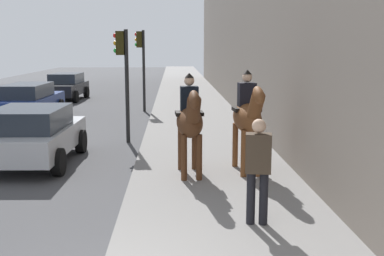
# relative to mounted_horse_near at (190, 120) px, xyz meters

# --- Properties ---
(mounted_horse_near) EXTENTS (2.15, 0.65, 2.24)m
(mounted_horse_near) POSITION_rel_mounted_horse_near_xyz_m (0.00, 0.00, 0.00)
(mounted_horse_near) COLOR #4C2B16
(mounted_horse_near) RESTS_ON sidewalk_slab
(mounted_horse_far) EXTENTS (2.15, 0.67, 2.29)m
(mounted_horse_far) POSITION_rel_mounted_horse_near_xyz_m (0.23, -1.29, 0.05)
(mounted_horse_far) COLOR brown
(mounted_horse_far) RESTS_ON sidewalk_slab
(pedestrian_greeting) EXTENTS (0.32, 0.44, 1.70)m
(pedestrian_greeting) POSITION_rel_mounted_horse_near_xyz_m (-2.93, -0.97, -0.25)
(pedestrian_greeting) COLOR black
(pedestrian_greeting) RESTS_ON sidewalk_slab
(car_near_lane) EXTENTS (4.08, 2.03, 1.44)m
(car_near_lane) POSITION_rel_mounted_horse_near_xyz_m (15.88, 6.17, -0.59)
(car_near_lane) COLOR black
(car_near_lane) RESTS_ON ground
(car_mid_lane) EXTENTS (3.86, 2.14, 1.44)m
(car_mid_lane) POSITION_rel_mounted_horse_near_xyz_m (1.65, 3.87, -0.58)
(car_mid_lane) COLOR #B7BABF
(car_mid_lane) RESTS_ON ground
(car_far_lane) EXTENTS (4.61, 1.97, 1.44)m
(car_far_lane) POSITION_rel_mounted_horse_near_xyz_m (9.08, 6.13, -0.58)
(car_far_lane) COLOR navy
(car_far_lane) RESTS_ON ground
(traffic_light_near_curb) EXTENTS (0.20, 0.44, 3.40)m
(traffic_light_near_curb) POSITION_rel_mounted_horse_near_xyz_m (4.25, 1.84, 0.96)
(traffic_light_near_curb) COLOR black
(traffic_light_near_curb) RESTS_ON ground
(traffic_light_far_curb) EXTENTS (0.20, 0.44, 3.59)m
(traffic_light_far_curb) POSITION_rel_mounted_horse_near_xyz_m (11.14, 1.75, 1.08)
(traffic_light_far_curb) COLOR black
(traffic_light_far_curb) RESTS_ON ground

